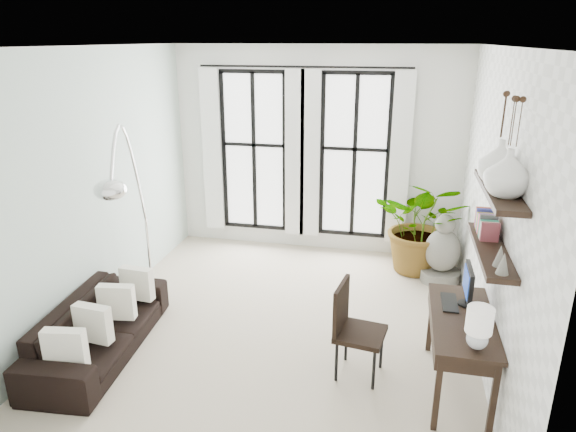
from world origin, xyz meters
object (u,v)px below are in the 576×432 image
(sofa, at_px, (99,328))
(plant, at_px, (423,225))
(buddha, at_px, (442,254))
(desk_chair, at_px, (352,324))
(arc_lamp, at_px, (126,171))
(desk, at_px, (462,325))

(sofa, distance_m, plant, 4.53)
(buddha, bearing_deg, desk_chair, -113.42)
(plant, height_order, arc_lamp, arc_lamp)
(plant, xyz_separation_m, arc_lamp, (-3.37, -2.16, 1.15))
(desk_chair, distance_m, buddha, 2.61)
(desk, distance_m, buddha, 2.51)
(arc_lamp, bearing_deg, plant, 32.73)
(desk, relative_size, desk_chair, 1.36)
(desk, height_order, desk_chair, desk)
(arc_lamp, bearing_deg, buddha, 27.26)
(sofa, distance_m, desk, 3.77)
(sofa, relative_size, desk, 1.51)
(plant, xyz_separation_m, desk, (0.28, -2.78, 0.02))
(sofa, relative_size, buddha, 2.06)
(sofa, distance_m, desk_chair, 2.74)
(sofa, height_order, buddha, buddha)
(plant, bearing_deg, buddha, -44.76)
(sofa, relative_size, desk_chair, 2.05)
(desk, distance_m, desk_chair, 1.05)
(desk_chair, xyz_separation_m, buddha, (1.04, 2.39, -0.15))
(desk, height_order, buddha, desk)
(desk_chair, bearing_deg, sofa, -166.81)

